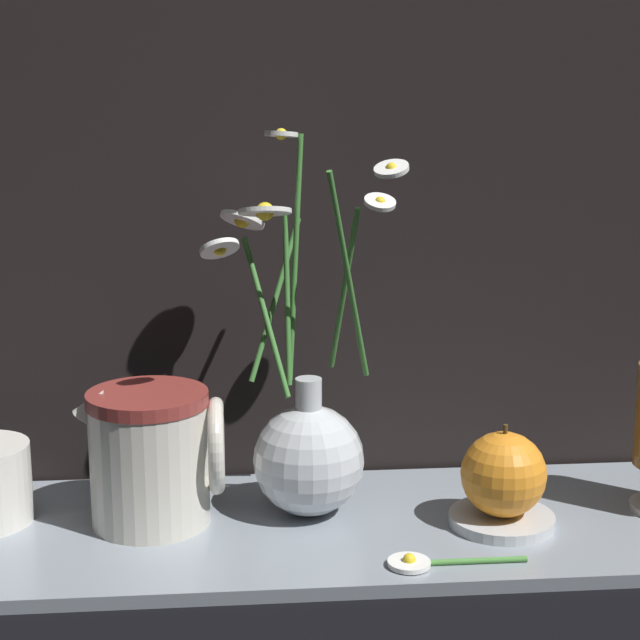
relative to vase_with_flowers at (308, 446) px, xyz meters
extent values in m
plane|color=black|center=(0.01, -0.02, -0.08)|extent=(6.00, 6.00, 0.00)
cube|color=gray|center=(0.01, -0.02, -0.07)|extent=(0.84, 0.25, 0.01)
sphere|color=silver|center=(0.00, 0.00, -0.01)|extent=(0.10, 0.10, 0.10)
cylinder|color=silver|center=(0.00, 0.00, 0.05)|extent=(0.02, 0.02, 0.04)
cylinder|color=#3D7A33|center=(0.03, 0.01, 0.14)|extent=(0.02, 0.07, 0.16)
cylinder|color=white|center=(0.07, 0.02, 0.22)|extent=(0.03, 0.03, 0.02)
sphere|color=yellow|center=(0.07, 0.02, 0.22)|extent=(0.01, 0.01, 0.01)
cylinder|color=#3D7A33|center=(-0.03, 0.02, 0.13)|extent=(0.05, 0.06, 0.14)
cylinder|color=white|center=(-0.06, 0.05, 0.20)|extent=(0.06, 0.06, 0.02)
sphere|color=yellow|center=(-0.06, 0.05, 0.20)|extent=(0.01, 0.01, 0.01)
cylinder|color=#3D7A33|center=(0.03, -0.02, 0.16)|extent=(0.05, 0.07, 0.19)
cylinder|color=white|center=(0.07, -0.04, 0.26)|extent=(0.04, 0.04, 0.01)
sphere|color=yellow|center=(0.07, -0.04, 0.26)|extent=(0.01, 0.01, 0.01)
cylinder|color=#3D7A33|center=(-0.04, -0.02, 0.13)|extent=(0.04, 0.08, 0.13)
cylinder|color=white|center=(-0.08, -0.03, 0.19)|extent=(0.04, 0.04, 0.02)
sphere|color=yellow|center=(-0.08, -0.03, 0.19)|extent=(0.01, 0.01, 0.01)
cylinder|color=#3D7A33|center=(-0.01, 0.01, 0.17)|extent=(0.02, 0.03, 0.22)
cylinder|color=white|center=(-0.02, 0.01, 0.28)|extent=(0.04, 0.04, 0.01)
sphere|color=yellow|center=(-0.02, 0.01, 0.28)|extent=(0.01, 0.01, 0.01)
cylinder|color=#3D7A33|center=(-0.02, 0.00, 0.14)|extent=(0.01, 0.04, 0.15)
cylinder|color=white|center=(-0.04, 0.00, 0.22)|extent=(0.05, 0.05, 0.02)
sphere|color=yellow|center=(-0.04, 0.00, 0.22)|extent=(0.02, 0.02, 0.02)
cylinder|color=beige|center=(-0.14, -0.01, 0.00)|extent=(0.11, 0.11, 0.12)
cylinder|color=maroon|center=(-0.14, -0.01, 0.05)|extent=(0.11, 0.11, 0.01)
torus|color=beige|center=(-0.08, -0.01, 0.01)|extent=(0.01, 0.09, 0.09)
cone|color=beige|center=(-0.19, -0.01, 0.05)|extent=(0.04, 0.03, 0.04)
cylinder|color=silver|center=(0.17, -0.04, -0.06)|extent=(0.10, 0.10, 0.01)
sphere|color=orange|center=(0.17, -0.04, -0.02)|extent=(0.08, 0.08, 0.08)
cylinder|color=#4C3819|center=(0.17, -0.04, 0.03)|extent=(0.00, 0.00, 0.01)
cylinder|color=#4C8E3D|center=(0.13, -0.12, -0.06)|extent=(0.10, 0.01, 0.01)
cylinder|color=white|center=(0.08, -0.12, -0.06)|extent=(0.04, 0.04, 0.00)
sphere|color=yellow|center=(0.08, -0.12, -0.06)|extent=(0.01, 0.01, 0.01)
camera|label=1|loc=(-0.07, -0.93, 0.33)|focal=60.00mm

